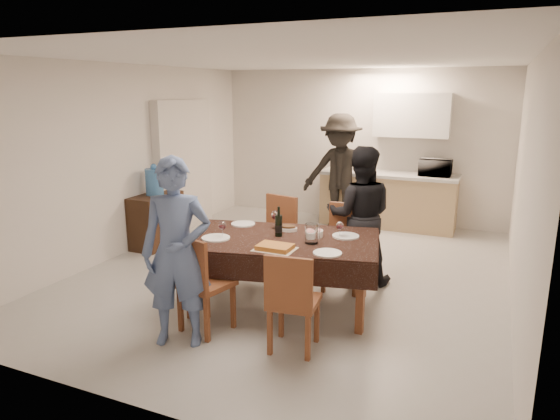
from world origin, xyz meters
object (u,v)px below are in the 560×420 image
(person_far, at_px, (360,216))
(water_jug, at_px, (154,182))
(microwave, at_px, (435,168))
(person_kitchen, at_px, (340,172))
(dining_table, at_px, (281,241))
(person_near, at_px, (177,253))
(console, at_px, (157,220))
(savoury_tart, at_px, (275,247))
(water_pitcher, at_px, (312,234))
(wine_bottle, at_px, (279,221))

(person_far, bearing_deg, water_jug, -18.13)
(microwave, height_order, person_kitchen, person_kitchen)
(dining_table, bearing_deg, water_jug, 141.47)
(microwave, relative_size, person_near, 0.29)
(console, bearing_deg, person_near, -49.09)
(person_near, distance_m, person_far, 2.37)
(savoury_tart, xyz_separation_m, person_near, (-0.65, -0.67, 0.06))
(console, xyz_separation_m, water_pitcher, (2.88, -1.29, 0.48))
(water_jug, distance_m, person_far, 3.09)
(water_pitcher, bearing_deg, wine_bottle, 165.96)
(dining_table, bearing_deg, savoury_tart, -87.72)
(water_pitcher, height_order, microwave, microwave)
(water_jug, relative_size, wine_bottle, 1.21)
(dining_table, height_order, water_jug, water_jug)
(person_far, xyz_separation_m, person_kitchen, (-0.91, 2.18, 0.13))
(person_near, bearing_deg, wine_bottle, 43.68)
(water_jug, bearing_deg, person_kitchen, 42.47)
(dining_table, xyz_separation_m, wine_bottle, (-0.05, 0.05, 0.19))
(wine_bottle, height_order, person_kitchen, person_kitchen)
(console, height_order, person_kitchen, person_kitchen)
(water_jug, bearing_deg, console, 90.00)
(water_pitcher, height_order, person_kitchen, person_kitchen)
(water_jug, xyz_separation_m, wine_bottle, (2.48, -1.19, -0.03))
(water_jug, height_order, savoury_tart, water_jug)
(wine_bottle, bearing_deg, dining_table, -45.00)
(console, distance_m, person_kitchen, 3.00)
(water_pitcher, height_order, savoury_tart, water_pitcher)
(dining_table, distance_m, microwave, 3.85)
(person_near, bearing_deg, water_pitcher, 26.13)
(dining_table, height_order, water_pitcher, water_pitcher)
(dining_table, bearing_deg, person_far, 49.89)
(dining_table, relative_size, console, 2.61)
(person_near, xyz_separation_m, person_far, (1.10, 2.10, -0.04))
(dining_table, relative_size, wine_bottle, 6.90)
(microwave, bearing_deg, person_far, 78.63)
(water_pitcher, relative_size, person_near, 0.12)
(dining_table, relative_size, person_kitchen, 1.15)
(dining_table, bearing_deg, person_kitchen, 83.92)
(water_pitcher, bearing_deg, dining_table, 171.87)
(console, xyz_separation_m, water_jug, (0.00, -0.00, 0.58))
(wine_bottle, xyz_separation_m, person_far, (0.60, 1.00, -0.11))
(dining_table, distance_m, water_jug, 2.83)
(console, relative_size, savoury_tart, 2.17)
(water_pitcher, distance_m, person_far, 1.12)
(water_pitcher, distance_m, microwave, 3.80)
(savoury_tart, bearing_deg, person_kitchen, 97.29)
(person_near, bearing_deg, dining_table, 40.47)
(water_pitcher, xyz_separation_m, microwave, (0.73, 3.73, 0.18))
(wine_bottle, distance_m, person_far, 1.17)
(dining_table, height_order, savoury_tart, savoury_tart)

